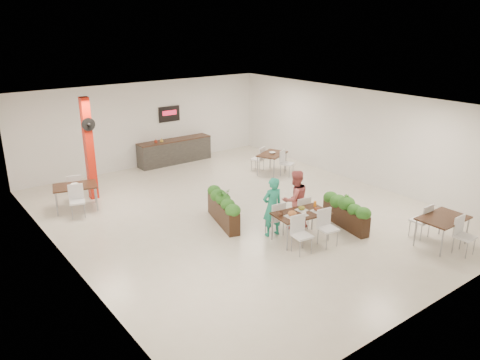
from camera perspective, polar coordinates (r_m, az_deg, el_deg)
name	(u,v)px	position (r m, az deg, el deg)	size (l,w,h in m)	color
ground	(242,213)	(13.75, 0.19, -4.00)	(12.00, 12.00, 0.00)	beige
room_shell	(242,146)	(13.10, 0.20, 4.12)	(10.10, 12.10, 3.22)	white
red_column	(89,148)	(15.09, -17.92, 3.75)	(0.40, 0.41, 3.20)	red
service_counter	(175,151)	(18.60, -7.96, 3.57)	(3.00, 0.64, 2.20)	#282624
main_table	(301,217)	(11.95, 7.42, -4.48)	(1.50, 1.77, 0.92)	black
diner_man	(272,207)	(12.09, 3.96, -3.29)	(0.58, 0.38, 1.59)	#229576
diner_woman	(295,199)	(12.59, 6.72, -2.37)	(0.79, 0.61, 1.62)	#D5615E
planter_left	(223,206)	(12.86, -2.08, -3.21)	(0.83, 1.89, 1.02)	black
planter_right	(346,210)	(12.99, 12.79, -3.59)	(0.66, 1.76, 0.92)	black
side_table_a	(75,189)	(14.61, -19.44, -1.06)	(1.41, 1.67, 0.92)	black
side_table_b	(272,157)	(17.13, 3.94, 2.85)	(1.37, 1.65, 0.92)	black
side_table_c	(443,222)	(12.63, 23.48, -4.70)	(1.26, 1.62, 0.92)	black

